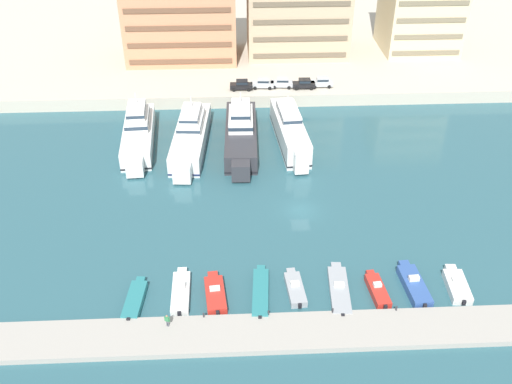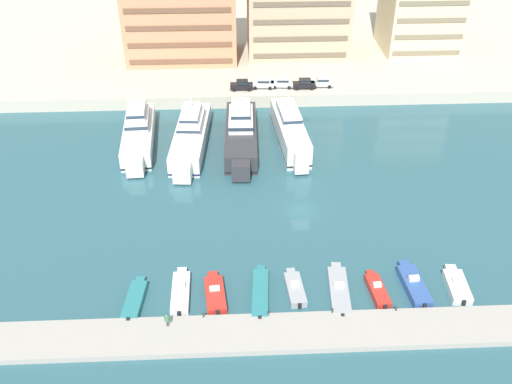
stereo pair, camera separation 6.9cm
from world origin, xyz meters
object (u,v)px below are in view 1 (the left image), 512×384
object	(u,v)px
motorboat_white_left	(181,292)
motorboat_grey_center	(295,288)
yacht_charcoal_mid_left	(241,132)
pedestrian_near_edge	(167,320)
motorboat_teal_center_left	(261,293)
motorboat_white_far_right	(457,285)
yacht_white_left	(191,135)
car_silver_center	(322,82)
yacht_white_center_left	(290,130)
car_black_center_left	(304,83)
motorboat_grey_center_right	(339,290)
motorboat_red_mid_right	(377,290)
car_black_far_left	(241,85)
motorboat_red_mid_left	(215,294)
car_silver_left	(263,83)
motorboat_teal_far_left	(135,300)
motorboat_blue_right	(414,285)
yacht_white_far_left	(138,132)
car_silver_mid_left	(282,82)

from	to	relation	value
motorboat_white_left	motorboat_grey_center	bearing A→B (deg)	-0.06
yacht_charcoal_mid_left	pedestrian_near_edge	size ratio (longest dim) A/B	14.11
motorboat_teal_center_left	motorboat_grey_center	size ratio (longest dim) A/B	1.36
motorboat_white_far_right	pedestrian_near_edge	world-z (taller)	pedestrian_near_edge
yacht_white_left	car_silver_center	world-z (taller)	yacht_white_left
yacht_white_center_left	motorboat_teal_center_left	distance (m)	35.39
yacht_charcoal_mid_left	car_black_center_left	distance (m)	20.42
motorboat_grey_center	pedestrian_near_edge	xyz separation A→B (m)	(-13.83, -5.21, 1.19)
motorboat_teal_center_left	motorboat_grey_center	world-z (taller)	motorboat_grey_center
yacht_white_center_left	motorboat_grey_center_right	distance (m)	34.77
yacht_white_center_left	motorboat_red_mid_right	xyz separation A→B (m)	(6.52, -34.94, -1.76)
car_black_far_left	yacht_white_center_left	bearing A→B (deg)	-65.69
car_black_far_left	motorboat_white_far_right	bearing A→B (deg)	-65.64
yacht_white_left	car_black_center_left	distance (m)	26.09
motorboat_grey_center	motorboat_white_far_right	size ratio (longest dim) A/B	0.99
motorboat_grey_center_right	car_black_far_left	bearing A→B (deg)	100.68
motorboat_white_left	motorboat_red_mid_left	distance (m)	3.88
yacht_white_center_left	car_silver_left	world-z (taller)	yacht_white_center_left
motorboat_grey_center_right	car_black_far_left	distance (m)	51.89
motorboat_teal_far_left	motorboat_blue_right	bearing A→B (deg)	1.49
motorboat_grey_center	motorboat_red_mid_right	size ratio (longest dim) A/B	1.03
motorboat_red_mid_right	motorboat_teal_center_left	bearing A→B (deg)	179.03
car_silver_left	motorboat_grey_center_right	bearing A→B (deg)	-83.71
motorboat_grey_center	car_silver_center	bearing A→B (deg)	78.72
motorboat_teal_center_left	pedestrian_near_edge	xyz separation A→B (m)	(-9.90, -4.66, 1.17)
yacht_white_far_left	motorboat_red_mid_right	bearing A→B (deg)	-49.23
motorboat_grey_center_right	car_silver_mid_left	world-z (taller)	car_silver_mid_left
yacht_white_far_left	car_silver_mid_left	bearing A→B (deg)	33.20
car_black_far_left	car_silver_left	bearing A→B (deg)	7.68
yacht_white_center_left	yacht_charcoal_mid_left	bearing A→B (deg)	-178.71
motorboat_red_mid_left	car_silver_left	bearing A→B (deg)	80.92
motorboat_teal_far_left	yacht_white_center_left	bearing A→B (deg)	59.80
motorboat_white_left	motorboat_grey_center_right	distance (m)	17.75
yacht_charcoal_mid_left	motorboat_white_far_right	xyz separation A→B (m)	(23.57, -34.43, -1.69)
motorboat_blue_right	motorboat_grey_center	bearing A→B (deg)	179.29
motorboat_blue_right	motorboat_white_left	bearing A→B (deg)	179.61
yacht_white_far_left	motorboat_teal_far_left	world-z (taller)	yacht_white_far_left
motorboat_red_mid_right	car_silver_mid_left	xyz separation A→B (m)	(-6.37, 51.85, 2.75)
motorboat_grey_center	car_silver_center	size ratio (longest dim) A/B	1.50
motorboat_red_mid_right	car_black_center_left	xyz separation A→B (m)	(-2.38, 51.24, 2.75)
yacht_white_left	motorboat_white_far_right	bearing A→B (deg)	-47.32
motorboat_white_left	motorboat_teal_center_left	world-z (taller)	motorboat_white_left
motorboat_teal_center_left	motorboat_grey_center_right	world-z (taller)	motorboat_grey_center_right
car_silver_mid_left	motorboat_teal_far_left	bearing A→B (deg)	-111.60
yacht_white_center_left	motorboat_teal_far_left	world-z (taller)	yacht_white_center_left
motorboat_grey_center_right	car_black_center_left	distance (m)	51.06
car_black_center_left	yacht_white_left	bearing A→B (deg)	-140.25
yacht_white_center_left	car_black_center_left	xyz separation A→B (m)	(4.15, 16.29, 0.99)
yacht_charcoal_mid_left	motorboat_teal_far_left	distance (m)	37.20
motorboat_white_left	motorboat_grey_center	size ratio (longest dim) A/B	1.20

